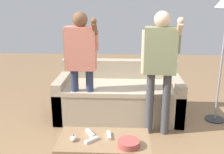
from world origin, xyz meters
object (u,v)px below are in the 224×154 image
(snack_bowl, at_px, (129,143))
(game_remote_wand_spare, at_px, (92,140))
(game_remote_wand_near, at_px, (109,135))
(game_remote_nunchuk, at_px, (73,138))
(player_right, at_px, (160,60))
(couch, at_px, (119,97))
(coffee_table, at_px, (104,144))
(game_remote_wand_far, at_px, (90,133))
(player_left, at_px, (81,57))

(snack_bowl, distance_m, game_remote_wand_spare, 0.37)
(game_remote_wand_near, bearing_deg, game_remote_wand_spare, -149.17)
(game_remote_nunchuk, xyz_separation_m, player_right, (0.94, 0.92, 0.59))
(player_right, distance_m, game_remote_wand_spare, 1.34)
(game_remote_wand_near, xyz_separation_m, game_remote_wand_spare, (-0.16, -0.10, 0.00))
(player_right, relative_size, game_remote_wand_near, 10.26)
(couch, relative_size, game_remote_wand_spare, 13.91)
(couch, height_order, snack_bowl, couch)
(couch, distance_m, snack_bowl, 1.56)
(coffee_table, height_order, game_remote_wand_spare, game_remote_wand_spare)
(couch, relative_size, player_right, 1.14)
(game_remote_wand_far, bearing_deg, player_left, 103.19)
(couch, height_order, game_remote_wand_far, couch)
(snack_bowl, relative_size, player_right, 0.13)
(player_left, xyz_separation_m, game_remote_wand_spare, (0.26, -1.10, -0.59))
(game_remote_nunchuk, bearing_deg, player_right, 44.65)
(game_remote_nunchuk, bearing_deg, player_left, 94.06)
(coffee_table, relative_size, player_left, 0.58)
(game_remote_nunchuk, height_order, game_remote_wand_near, game_remote_nunchuk)
(couch, relative_size, game_remote_wand_far, 12.31)
(snack_bowl, bearing_deg, game_remote_nunchuk, 172.18)
(snack_bowl, distance_m, game_remote_nunchuk, 0.55)
(couch, distance_m, player_left, 0.93)
(game_remote_nunchuk, height_order, game_remote_wand_far, game_remote_nunchuk)
(snack_bowl, relative_size, game_remote_wand_far, 1.43)
(coffee_table, height_order, player_right, player_right)
(snack_bowl, xyz_separation_m, player_right, (0.39, 1.00, 0.58))
(player_left, relative_size, game_remote_wand_far, 10.64)
(player_right, height_order, game_remote_wand_near, player_right)
(coffee_table, xyz_separation_m, player_left, (-0.38, 1.05, 0.65))
(game_remote_wand_spare, bearing_deg, coffee_table, 24.49)
(player_left, bearing_deg, game_remote_wand_far, -76.81)
(coffee_table, bearing_deg, game_remote_nunchuk, -171.46)
(couch, xyz_separation_m, coffee_table, (-0.12, -1.43, 0.04))
(couch, height_order, game_remote_wand_near, couch)
(game_remote_nunchuk, relative_size, game_remote_wand_far, 0.59)
(couch, xyz_separation_m, player_left, (-0.49, -0.38, 0.69))
(coffee_table, distance_m, game_remote_wand_spare, 0.14)
(snack_bowl, distance_m, player_left, 1.44)
(player_right, height_order, game_remote_wand_far, player_right)
(game_remote_nunchuk, bearing_deg, game_remote_wand_near, 14.53)
(player_left, bearing_deg, snack_bowl, -62.02)
(coffee_table, bearing_deg, game_remote_wand_near, 43.21)
(couch, xyz_separation_m, game_remote_nunchuk, (-0.41, -1.47, 0.12))
(game_remote_wand_spare, bearing_deg, player_right, 51.05)
(player_left, xyz_separation_m, game_remote_wand_far, (0.23, -0.96, -0.59))
(couch, bearing_deg, game_remote_wand_far, -101.27)
(game_remote_wand_far, bearing_deg, player_right, 45.12)
(couch, distance_m, coffee_table, 1.43)
(coffee_table, height_order, player_left, player_left)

